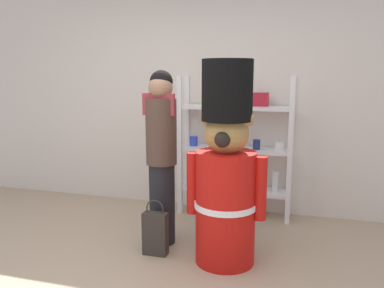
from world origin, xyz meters
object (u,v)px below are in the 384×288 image
(teddy_bear_guard, at_px, (226,174))
(person_shopper, at_px, (161,152))
(merchandise_shelf, at_px, (235,146))
(shopping_bag, at_px, (155,233))

(teddy_bear_guard, height_order, person_shopper, teddy_bear_guard)
(merchandise_shelf, bearing_deg, person_shopper, -118.21)
(person_shopper, relative_size, shopping_bag, 3.21)
(teddy_bear_guard, xyz_separation_m, person_shopper, (-0.66, 0.22, 0.11))
(shopping_bag, bearing_deg, merchandise_shelf, 68.39)
(teddy_bear_guard, bearing_deg, shopping_bag, -175.97)
(merchandise_shelf, height_order, shopping_bag, merchandise_shelf)
(merchandise_shelf, height_order, teddy_bear_guard, teddy_bear_guard)
(merchandise_shelf, relative_size, teddy_bear_guard, 0.92)
(person_shopper, bearing_deg, merchandise_shelf, 61.79)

